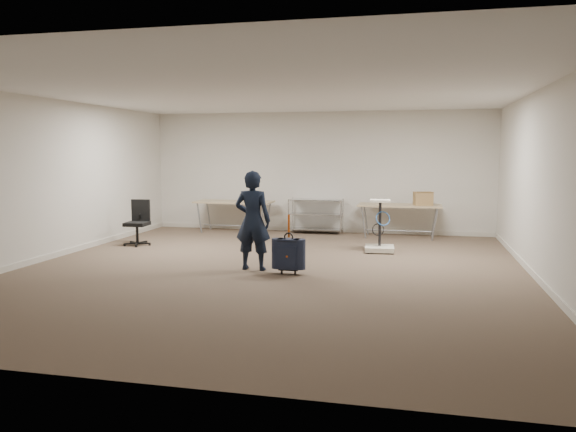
# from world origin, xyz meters

# --- Properties ---
(ground) EXTENTS (9.00, 9.00, 0.00)m
(ground) POSITION_xyz_m (0.00, 0.00, 0.00)
(ground) COLOR #4B392E
(ground) RESTS_ON ground
(room_shell) EXTENTS (8.00, 9.00, 9.00)m
(room_shell) POSITION_xyz_m (0.00, 1.38, 0.05)
(room_shell) COLOR beige
(room_shell) RESTS_ON ground
(folding_table_left) EXTENTS (1.80, 0.75, 0.73)m
(folding_table_left) POSITION_xyz_m (-1.90, 3.95, 0.68)
(folding_table_left) COLOR tan
(folding_table_left) RESTS_ON ground
(folding_table_right) EXTENTS (1.80, 0.75, 0.73)m
(folding_table_right) POSITION_xyz_m (1.90, 3.95, 0.68)
(folding_table_right) COLOR tan
(folding_table_right) RESTS_ON ground
(wire_shelf) EXTENTS (1.22, 0.47, 0.80)m
(wire_shelf) POSITION_xyz_m (0.00, 4.20, 0.44)
(wire_shelf) COLOR silver
(wire_shelf) RESTS_ON ground
(person) EXTENTS (0.58, 0.39, 1.58)m
(person) POSITION_xyz_m (-0.27, -0.03, 0.79)
(person) COLOR black
(person) RESTS_ON ground
(suitcase) EXTENTS (0.34, 0.20, 0.92)m
(suitcase) POSITION_xyz_m (0.36, -0.23, 0.31)
(suitcase) COLOR #161C31
(suitcase) RESTS_ON ground
(office_chair) EXTENTS (0.55, 0.55, 0.91)m
(office_chair) POSITION_xyz_m (-3.22, 1.77, 0.28)
(office_chair) COLOR black
(office_chair) RESTS_ON ground
(equipment_cart) EXTENTS (0.57, 0.57, 0.99)m
(equipment_cart) POSITION_xyz_m (1.60, 2.05, 0.26)
(equipment_cart) COLOR beige
(equipment_cart) RESTS_ON ground
(cardboard_box) EXTENTS (0.44, 0.36, 0.29)m
(cardboard_box) POSITION_xyz_m (2.40, 3.91, 0.87)
(cardboard_box) COLOR #A1864B
(cardboard_box) RESTS_ON folding_table_right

